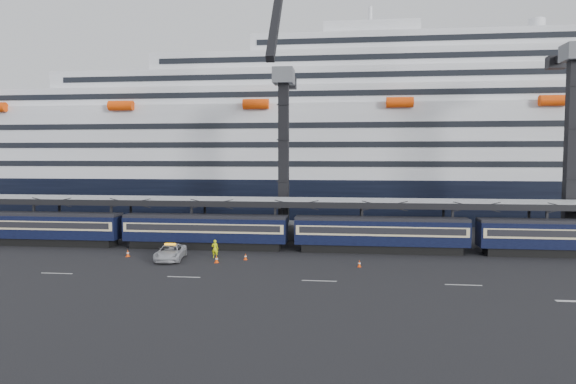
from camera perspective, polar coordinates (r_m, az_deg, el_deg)
name	(u,v)px	position (r m, az deg, el deg)	size (l,w,h in m)	color
ground	(476,275)	(49.93, 20.21, -8.62)	(260.00, 260.00, 0.00)	black
train	(411,233)	(58.42, 13.52, -4.47)	(133.05, 3.00, 4.05)	black
canopy	(448,203)	(62.70, 17.36, -1.16)	(130.00, 6.25, 5.53)	#96999D
cruise_ship	(408,147)	(93.97, 13.21, 4.90)	(214.09, 28.84, 34.00)	black
crane_dark_near	(283,147)	(66.53, -0.53, 5.06)	(4.50, 17.75, 35.08)	#515359
crane_dark_mid	(573,134)	(70.24, 29.13, 5.67)	(4.50, 18.24, 39.64)	#515359
pickup_truck	(170,252)	(54.68, -12.94, -6.55)	(2.60, 5.63, 1.56)	#ACADB3
worker	(215,249)	(54.87, -8.12, -6.26)	(0.70, 0.46, 1.92)	#D4E50C
traffic_cone_a	(128,253)	(57.59, -17.38, -6.50)	(0.38, 0.38, 0.77)	#FF4608
traffic_cone_b	(245,257)	(53.55, -4.75, -7.17)	(0.34, 0.34, 0.68)	#FF4608
traffic_cone_c	(217,259)	(52.40, -7.95, -7.38)	(0.39, 0.39, 0.78)	#FF4608
traffic_cone_d	(359,264)	(50.48, 7.93, -7.88)	(0.34, 0.34, 0.68)	#FF4608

